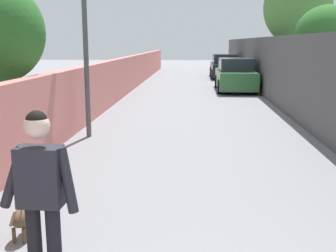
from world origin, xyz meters
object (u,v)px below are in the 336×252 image
(person_skateboarder, at_px, (41,188))
(car_near, at_px, (235,76))
(tree_right_distant, at_px, (328,36))
(car_far, at_px, (224,67))
(tree_right_near, at_px, (298,7))
(lamp_post, at_px, (85,18))
(dog, at_px, (24,215))

(person_skateboarder, bearing_deg, car_near, -11.01)
(tree_right_distant, distance_m, car_far, 13.77)
(tree_right_near, bearing_deg, lamp_post, 144.55)
(dog, bearing_deg, car_near, -14.16)
(dog, height_order, car_far, car_far)
(car_far, bearing_deg, tree_right_near, -159.95)
(lamp_post, distance_m, car_far, 18.34)
(lamp_post, relative_size, car_far, 0.93)
(tree_right_distant, xyz_separation_m, car_far, (13.46, 2.33, -1.77))
(person_skateboarder, bearing_deg, tree_right_near, -19.70)
(lamp_post, relative_size, dog, 2.81)
(car_near, height_order, car_far, same)
(car_near, bearing_deg, person_skateboarder, 168.99)
(lamp_post, bearing_deg, car_far, -14.40)
(person_skateboarder, relative_size, car_far, 0.37)
(lamp_post, xyz_separation_m, car_far, (17.65, -4.53, -2.11))
(tree_right_distant, bearing_deg, lamp_post, 121.40)
(lamp_post, bearing_deg, person_skateboarder, -169.01)
(person_skateboarder, height_order, car_far, person_skateboarder)
(tree_right_near, relative_size, car_far, 1.27)
(car_far, bearing_deg, lamp_post, 165.60)
(tree_right_near, relative_size, lamp_post, 1.36)
(car_far, bearing_deg, tree_right_distant, -170.18)
(dog, bearing_deg, person_skateboarder, -149.63)
(tree_right_near, bearing_deg, tree_right_distant, 176.27)
(car_near, relative_size, car_far, 0.95)
(dog, bearing_deg, tree_right_near, -23.18)
(tree_right_distant, xyz_separation_m, person_skateboarder, (-10.72, 5.59, -1.45))
(person_skateboarder, xyz_separation_m, car_near, (16.78, -3.26, -0.33))
(person_skateboarder, height_order, car_near, person_skateboarder)
(person_skateboarder, distance_m, dog, 1.55)
(tree_right_near, relative_size, person_skateboarder, 3.41)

